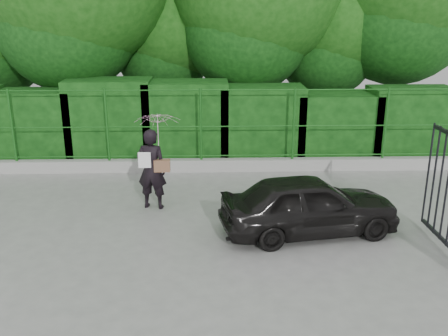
{
  "coord_description": "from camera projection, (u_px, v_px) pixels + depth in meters",
  "views": [
    {
      "loc": [
        0.62,
        -7.52,
        3.94
      ],
      "look_at": [
        0.88,
        1.3,
        1.1
      ],
      "focal_mm": 40.0,
      "sensor_mm": 36.0,
      "label": 1
    }
  ],
  "objects": [
    {
      "name": "ground",
      "position": [
        174.0,
        255.0,
        8.34
      ],
      "size": [
        80.0,
        80.0,
        0.0
      ],
      "primitive_type": "plane",
      "color": "gray"
    },
    {
      "name": "kerb",
      "position": [
        186.0,
        165.0,
        12.58
      ],
      "size": [
        14.0,
        0.25,
        0.3
      ],
      "primitive_type": "cube",
      "color": "#9E9E99",
      "rests_on": "ground"
    },
    {
      "name": "fence",
      "position": [
        194.0,
        125.0,
        12.26
      ],
      "size": [
        14.13,
        0.06,
        1.8
      ],
      "color": "#175316",
      "rests_on": "kerb"
    },
    {
      "name": "hedge",
      "position": [
        183.0,
        124.0,
        13.27
      ],
      "size": [
        14.2,
        1.2,
        2.19
      ],
      "color": "black",
      "rests_on": "ground"
    },
    {
      "name": "woman",
      "position": [
        156.0,
        147.0,
        9.97
      ],
      "size": [
        0.94,
        0.92,
        1.97
      ],
      "color": "black",
      "rests_on": "ground"
    },
    {
      "name": "car",
      "position": [
        309.0,
        205.0,
        9.01
      ],
      "size": [
        3.38,
        1.82,
        1.09
      ],
      "primitive_type": "imported",
      "rotation": [
        0.0,
        0.0,
        1.74
      ],
      "color": "black",
      "rests_on": "ground"
    }
  ]
}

